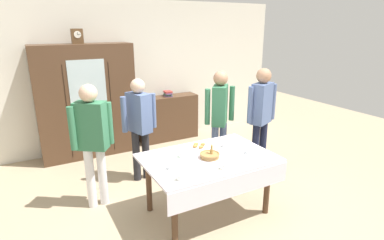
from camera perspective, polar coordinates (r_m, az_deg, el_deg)
The scene contains 21 objects.
ground_plane at distance 4.21m, azimuth 1.35°, elevation -15.14°, with size 12.00×12.00×0.00m, color tan.
back_wall at distance 6.07m, azimuth -11.27°, elevation 8.31°, with size 6.40×0.10×2.70m, color silver.
dining_table at distance 3.72m, azimuth 3.24°, elevation -8.44°, with size 1.53×1.03×0.75m.
wall_cabinet at distance 5.65m, azimuth -18.85°, elevation 3.23°, with size 1.63×0.46×1.96m.
mantel_clock at distance 5.50m, azimuth -20.48°, elevation 14.32°, with size 0.18×0.11×0.24m.
bookshelf_low at distance 6.27m, azimuth -4.37°, elevation 0.41°, with size 1.19×0.35×0.90m.
book_stack at distance 6.14m, azimuth -4.48°, elevation 4.89°, with size 0.17×0.22×0.10m.
tea_cup_near_right at distance 3.84m, azimuth 10.50°, elevation -5.75°, with size 0.13×0.13×0.06m.
tea_cup_back_edge at distance 3.40m, azimuth 5.82°, elevation -8.66°, with size 0.13×0.13×0.06m.
tea_cup_center at distance 3.39m, azimuth -3.92°, elevation -8.66°, with size 0.13×0.13×0.06m.
tea_cup_far_left at distance 3.67m, azimuth -1.89°, elevation -6.52°, with size 0.13×0.13×0.06m.
tea_cup_near_left at distance 3.99m, azimuth 6.15°, elevation -4.65°, with size 0.13×0.13×0.06m.
tea_cup_front_edge at distance 3.16m, azimuth -2.15°, elevation -10.67°, with size 0.13×0.13×0.06m.
bread_basket at distance 3.66m, azimuth 3.27°, elevation -6.50°, with size 0.24×0.24×0.16m.
pastry_plate at distance 3.96m, azimuth 1.32°, elevation -4.89°, with size 0.28×0.28×0.05m.
spoon_near_right at distance 3.48m, azimuth 0.85°, elevation -8.37°, with size 0.12×0.02×0.01m.
spoon_far_right at distance 3.68m, azimuth -4.36°, elevation -6.95°, with size 0.12×0.02×0.01m.
person_near_right_end at distance 4.52m, azimuth -9.71°, elevation -0.08°, with size 0.52×0.41×1.54m.
person_beside_shelf at distance 4.70m, azimuth 5.15°, elevation 1.37°, with size 0.52×0.40×1.61m.
person_behind_table_right at distance 3.95m, azimuth -17.96°, elevation -2.65°, with size 0.52×0.37×1.59m.
person_by_cabinet at distance 4.78m, azimuth 12.71°, elevation 1.65°, with size 0.52×0.33×1.65m.
Camera 1 is at (-1.79, -3.08, 2.25)m, focal length 28.83 mm.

